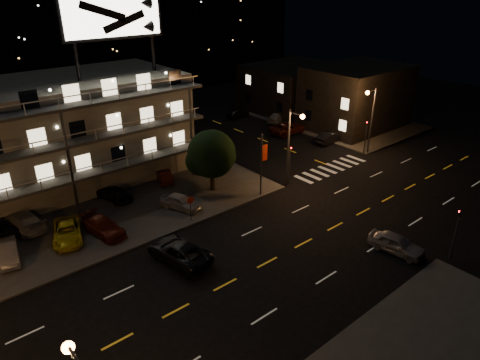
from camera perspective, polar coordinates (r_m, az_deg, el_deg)
ground at (r=33.77m, az=6.14°, el=-9.60°), size 140.00×140.00×0.00m
curb_nw at (r=43.76m, az=-27.27°, el=-3.75°), size 44.00×24.00×0.15m
curb_ne at (r=66.46m, az=12.03°, el=7.94°), size 16.00×24.00×0.15m
motel at (r=46.11m, az=-24.99°, el=5.33°), size 28.00×13.80×18.10m
side_bldg_front at (r=63.07m, az=15.22°, el=10.64°), size 14.06×10.00×8.50m
side_bldg_back at (r=70.58m, az=7.14°, el=12.18°), size 14.06×12.00×7.00m
streetlight_nc at (r=41.91m, az=6.86°, el=5.17°), size 0.44×1.92×8.00m
streetlight_ne at (r=52.45m, az=17.04°, el=8.36°), size 1.92×0.44×8.00m
signal_nw at (r=43.47m, az=6.62°, el=2.55°), size 0.20×0.27×4.60m
signal_sw at (r=35.35m, az=26.92°, el=-5.88°), size 0.20×0.27×4.60m
signal_ne at (r=53.14m, az=16.45°, el=5.93°), size 0.27×0.20×4.60m
banner_north at (r=40.51m, az=2.93°, el=2.27°), size 0.83×0.16×6.40m
stop_sign at (r=36.89m, az=-6.61°, el=-3.27°), size 0.91×0.11×2.61m
tree at (r=41.31m, az=-3.86°, el=3.28°), size 4.89×4.71×6.15m
lot_car_1 at (r=36.58m, az=-28.60°, el=-8.46°), size 2.04×4.13×1.30m
lot_car_2 at (r=37.25m, az=-22.02°, el=-6.43°), size 3.64×5.22×1.32m
lot_car_3 at (r=37.01m, az=-17.76°, el=-5.92°), size 2.60×4.82×1.33m
lot_car_4 at (r=39.33m, az=-7.94°, el=-2.89°), size 2.95×4.29×1.35m
lot_car_7 at (r=40.19m, az=-26.98°, el=-4.91°), size 3.06×5.40×1.47m
lot_car_8 at (r=42.17m, az=-16.48°, el=-1.70°), size 2.49×4.36×1.40m
lot_car_9 at (r=44.92m, az=-10.09°, el=0.57°), size 2.42×3.92×1.22m
side_car_0 at (r=56.54m, az=11.91°, el=5.60°), size 4.48×1.69×1.46m
side_car_1 at (r=59.17m, az=6.41°, el=6.91°), size 5.50×2.55×1.53m
side_car_2 at (r=64.08m, az=4.97°, el=8.30°), size 4.88×3.47×1.31m
side_car_3 at (r=66.04m, az=-0.32°, el=8.94°), size 4.15×2.03×1.36m
road_car_east at (r=35.42m, az=20.11°, el=-7.97°), size 2.34×4.47×1.45m
road_car_west at (r=32.71m, az=-8.19°, el=-9.38°), size 3.43×5.85×1.53m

